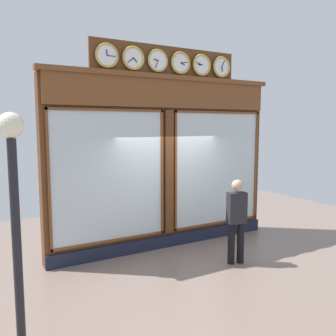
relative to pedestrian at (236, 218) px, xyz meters
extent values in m
plane|color=#7A665B|center=(0.69, 1.28, -0.93)|extent=(14.00, 14.00, 0.00)
cube|color=#5B3319|center=(0.69, -1.67, 0.93)|extent=(5.40, 0.30, 3.72)
cube|color=#191E33|center=(0.69, -1.50, -0.79)|extent=(5.40, 0.08, 0.28)
cube|color=brown|center=(0.69, -1.48, 2.49)|extent=(5.29, 0.08, 0.60)
cube|color=brown|center=(0.69, -1.50, 2.84)|extent=(5.51, 0.20, 0.10)
cube|color=silver|center=(-0.68, -1.51, 0.78)|extent=(2.35, 0.02, 2.62)
cube|color=brown|center=(-0.68, -1.49, 2.12)|extent=(2.45, 0.04, 0.05)
cube|color=brown|center=(-0.68, -1.49, -0.56)|extent=(2.45, 0.04, 0.05)
cube|color=brown|center=(-1.88, -1.49, 0.78)|extent=(0.05, 0.04, 2.72)
cube|color=brown|center=(0.52, -1.49, 0.78)|extent=(0.05, 0.04, 2.72)
cube|color=silver|center=(2.07, -1.51, 0.78)|extent=(2.35, 0.02, 2.62)
cube|color=brown|center=(2.07, -1.49, 2.12)|extent=(2.45, 0.04, 0.05)
cube|color=brown|center=(2.07, -1.49, -0.56)|extent=(2.45, 0.04, 0.05)
cube|color=brown|center=(3.27, -1.49, 0.78)|extent=(0.05, 0.04, 2.72)
cube|color=brown|center=(0.87, -1.49, 0.78)|extent=(0.05, 0.04, 2.72)
cube|color=#5B3319|center=(0.69, -1.49, 0.78)|extent=(0.20, 0.10, 2.72)
cube|color=#5B3319|center=(0.69, -1.54, 3.16)|extent=(3.47, 0.06, 0.67)
cylinder|color=white|center=(-0.71, -1.46, 3.16)|extent=(0.40, 0.02, 0.40)
torus|color=gold|center=(-0.71, -1.46, 3.16)|extent=(0.48, 0.05, 0.48)
cube|color=black|center=(-0.72, -1.45, 3.11)|extent=(0.04, 0.01, 0.11)
cube|color=black|center=(-0.75, -1.45, 3.23)|extent=(0.09, 0.01, 0.15)
sphere|color=black|center=(-0.71, -1.44, 3.16)|extent=(0.02, 0.02, 0.02)
cylinder|color=white|center=(-0.15, -1.46, 3.16)|extent=(0.40, 0.02, 0.40)
torus|color=gold|center=(-0.15, -1.46, 3.16)|extent=(0.48, 0.05, 0.48)
cube|color=black|center=(-0.09, -1.45, 3.16)|extent=(0.11, 0.01, 0.02)
cube|color=black|center=(-0.07, -1.45, 3.18)|extent=(0.16, 0.01, 0.06)
sphere|color=black|center=(-0.15, -1.44, 3.16)|extent=(0.02, 0.02, 0.02)
cylinder|color=white|center=(0.41, -1.46, 3.16)|extent=(0.40, 0.02, 0.40)
torus|color=gold|center=(0.41, -1.46, 3.16)|extent=(0.49, 0.06, 0.49)
cube|color=black|center=(0.36, -1.45, 3.14)|extent=(0.11, 0.01, 0.06)
cube|color=black|center=(0.33, -1.45, 3.17)|extent=(0.17, 0.01, 0.04)
sphere|color=black|center=(0.41, -1.44, 3.16)|extent=(0.02, 0.02, 0.02)
cylinder|color=white|center=(0.97, -1.46, 3.16)|extent=(0.40, 0.02, 0.40)
torus|color=gold|center=(0.97, -1.46, 3.16)|extent=(0.48, 0.05, 0.48)
cube|color=black|center=(1.02, -1.45, 3.17)|extent=(0.11, 0.01, 0.04)
cube|color=black|center=(1.00, -1.45, 3.08)|extent=(0.07, 0.01, 0.16)
sphere|color=black|center=(0.97, -1.44, 3.16)|extent=(0.02, 0.02, 0.02)
cylinder|color=white|center=(1.53, -1.46, 3.16)|extent=(0.40, 0.02, 0.40)
torus|color=gold|center=(1.53, -1.46, 3.16)|extent=(0.49, 0.06, 0.49)
cube|color=black|center=(1.49, -1.45, 3.12)|extent=(0.09, 0.01, 0.09)
cube|color=black|center=(1.60, -1.45, 3.11)|extent=(0.14, 0.01, 0.11)
sphere|color=black|center=(1.53, -1.44, 3.16)|extent=(0.02, 0.02, 0.02)
cylinder|color=white|center=(2.09, -1.46, 3.16)|extent=(0.40, 0.02, 0.40)
torus|color=gold|center=(2.09, -1.46, 3.16)|extent=(0.48, 0.05, 0.48)
cube|color=black|center=(2.10, -1.45, 3.21)|extent=(0.03, 0.01, 0.11)
cube|color=black|center=(2.00, -1.45, 3.15)|extent=(0.17, 0.01, 0.02)
sphere|color=black|center=(2.09, -1.44, 3.16)|extent=(0.02, 0.02, 0.02)
cylinder|color=black|center=(0.10, -0.03, -0.52)|extent=(0.14, 0.14, 0.82)
cylinder|color=black|center=(-0.10, 0.03, -0.52)|extent=(0.14, 0.14, 0.82)
cube|color=#232328|center=(0.00, 0.00, 0.20)|extent=(0.41, 0.31, 0.62)
sphere|color=tan|center=(0.00, 0.00, 0.65)|extent=(0.22, 0.22, 0.22)
cylinder|color=black|center=(4.15, 1.15, 0.37)|extent=(0.10, 0.10, 2.61)
sphere|color=#F4EFCC|center=(4.15, 1.15, 1.82)|extent=(0.28, 0.28, 0.28)
camera|label=1|loc=(4.59, 5.29, 1.81)|focal=38.12mm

